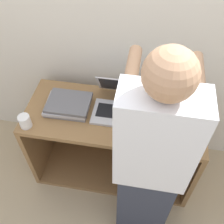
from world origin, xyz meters
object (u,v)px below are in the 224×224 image
object	(u,v)px
laptop_open	(115,104)
mug	(25,121)
laptop_stack_left	(68,105)
laptop_stack_right	(163,114)
person	(149,169)

from	to	relation	value
laptop_open	mug	xyz separation A→B (m)	(-0.59, -0.27, 0.00)
laptop_open	laptop_stack_left	world-z (taller)	laptop_open
mug	laptop_open	bearing A→B (deg)	24.57
laptop_open	mug	bearing A→B (deg)	-155.43
mug	laptop_stack_right	bearing A→B (deg)	12.53
person	laptop_open	bearing A→B (deg)	118.94
person	mug	world-z (taller)	person
laptop_open	laptop_stack_right	xyz separation A→B (m)	(0.34, -0.06, 0.03)
laptop_stack_left	mug	size ratio (longest dim) A/B	3.40
laptop_stack_right	mug	distance (m)	0.95
mug	person	bearing A→B (deg)	-15.72
laptop_stack_left	mug	distance (m)	0.32
laptop_stack_left	person	xyz separation A→B (m)	(0.63, -0.46, 0.05)
person	laptop_stack_left	bearing A→B (deg)	143.86
laptop_stack_right	person	size ratio (longest dim) A/B	0.20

